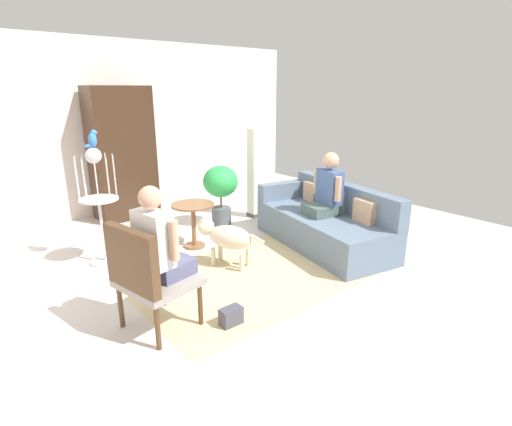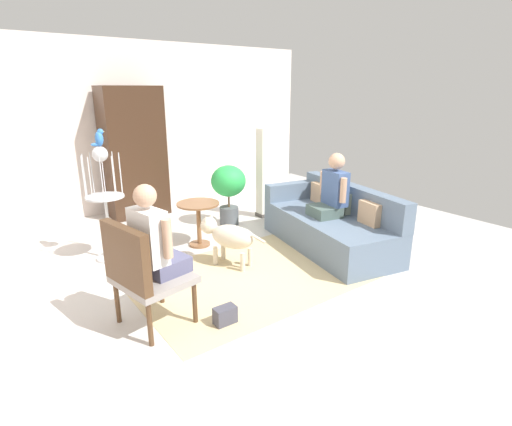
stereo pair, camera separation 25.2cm
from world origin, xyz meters
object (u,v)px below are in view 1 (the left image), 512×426
Objects in this scene: column_lamp at (255,174)px; handbag at (231,316)px; bird_cage_stand at (99,201)px; armchair at (145,273)px; parrot at (92,139)px; person_on_armchair at (158,242)px; potted_plant at (221,187)px; armoire_cabinet at (122,154)px; dog at (226,236)px; couch at (325,223)px; round_end_table at (193,216)px; person_on_couch at (326,190)px.

column_lamp is 3.28m from handbag.
armchair is at bearing -97.72° from bird_cage_stand.
parrot is (0.24, 1.71, 0.93)m from armchair.
person_on_armchair reaches higher than armchair.
armoire_cabinet reaches higher than potted_plant.
dog is at bearing -122.65° from potted_plant.
bird_cage_stand is at bearing -180.00° from parrot.
bird_cage_stand is at bearing 82.28° from armchair.
armoire_cabinet reaches higher than couch.
armoire_cabinet is (-0.15, 1.88, 0.61)m from round_end_table.
column_lamp is at bearing -39.78° from armoire_cabinet.
person_on_armchair is 1.42m from dog.
armchair is 2.91m from potted_plant.
column_lamp is 7.12× the size of handbag.
potted_plant is at bearing 32.47° from round_end_table.
potted_plant is 0.69m from column_lamp.
armchair reaches higher than potted_plant.
armchair is at bearing -137.40° from potted_plant.
round_end_table is at bearing -147.53° from potted_plant.
column_lamp is (0.68, 0.01, 0.11)m from potted_plant.
parrot reaches higher than round_end_table.
armoire_cabinet reaches higher than person_on_armchair.
bird_cage_stand is at bearing 167.19° from round_end_table.
armchair is at bearing -171.49° from couch.
round_end_table is 1.98m from armoire_cabinet.
person_on_couch is 1.36× the size of round_end_table.
round_end_table is at bearing -160.58° from column_lamp.
person_on_armchair is 4.10× the size of handbag.
bird_cage_stand is 0.97× the size of column_lamp.
couch is 2.29m from handbag.
potted_plant is (1.90, 0.26, -0.89)m from parrot.
armchair is at bearing 149.44° from handbag.
armoire_cabinet reaches higher than dog.
couch is 10.67× the size of handbag.
person_on_armchair is at bearing -92.82° from bird_cage_stand.
dog is 1.52m from potted_plant.
armoire_cabinet is (-0.95, 1.37, 0.43)m from potted_plant.
bird_cage_stand is 7.08× the size of parrot.
person_on_couch is 0.57× the size of column_lamp.
bird_cage_stand is (0.23, 1.71, 0.21)m from armchair.
person_on_armchair is 1.01× the size of dog.
column_lamp reaches higher than person_on_couch.
parrot is 0.10× the size of armoire_cabinet.
column_lamp is (2.82, 1.98, 0.15)m from armchair.
person_on_couch is at bearing -37.89° from round_end_table.
bird_cage_stand is at bearing 87.18° from person_on_armchair.
round_end_table is 1.60m from column_lamp.
person_on_armchair is 0.94m from handbag.
armchair is (-2.76, -0.41, 0.27)m from couch.
person_on_couch is 1.60m from column_lamp.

